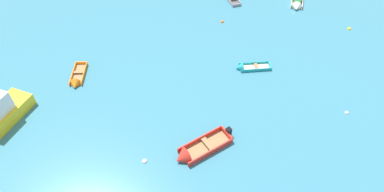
# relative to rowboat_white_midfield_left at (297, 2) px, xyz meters

# --- Properties ---
(rowboat_white_midfield_left) EXTENTS (2.49, 3.44, 1.02)m
(rowboat_white_midfield_left) POSITION_rel_rowboat_white_midfield_left_xyz_m (0.00, 0.00, 0.00)
(rowboat_white_midfield_left) COLOR #99754C
(rowboat_white_midfield_left) RESTS_ON ground_plane
(rowboat_turquoise_foreground_center) EXTENTS (2.96, 1.18, 0.83)m
(rowboat_turquoise_foreground_center) POSITION_rel_rowboat_white_midfield_left_xyz_m (-8.37, -8.44, -0.18)
(rowboat_turquoise_foreground_center) COLOR beige
(rowboat_turquoise_foreground_center) RESTS_ON ground_plane
(rowboat_orange_far_back) EXTENTS (1.38, 3.09, 0.86)m
(rowboat_orange_far_back) POSITION_rel_rowboat_white_midfield_left_xyz_m (-21.79, -7.20, -0.17)
(rowboat_orange_far_back) COLOR #99754C
(rowboat_orange_far_back) RESTS_ON ground_plane
(rowboat_red_distant_center) EXTENTS (4.21, 2.57, 1.19)m
(rowboat_red_distant_center) POSITION_rel_rowboat_white_midfield_left_xyz_m (-14.27, -15.67, -0.10)
(rowboat_red_distant_center) COLOR #99754C
(rowboat_red_distant_center) RESTS_ON ground_plane
(mooring_buoy_far_field) EXTENTS (0.37, 0.37, 0.37)m
(mooring_buoy_far_field) POSITION_rel_rowboat_white_midfield_left_xyz_m (2.98, -5.09, -0.30)
(mooring_buoy_far_field) COLOR yellow
(mooring_buoy_far_field) RESTS_ON ground_plane
(mooring_buoy_trailing) EXTENTS (0.34, 0.34, 0.34)m
(mooring_buoy_trailing) POSITION_rel_rowboat_white_midfield_left_xyz_m (-8.38, -1.49, -0.30)
(mooring_buoy_trailing) COLOR orange
(mooring_buoy_trailing) RESTS_ON ground_plane
(mooring_buoy_midfield) EXTENTS (0.33, 0.33, 0.33)m
(mooring_buoy_midfield) POSITION_rel_rowboat_white_midfield_left_xyz_m (-17.39, -15.57, -0.30)
(mooring_buoy_midfield) COLOR silver
(mooring_buoy_midfield) RESTS_ON ground_plane
(mooring_buoy_outer_edge) EXTENTS (0.28, 0.28, 0.28)m
(mooring_buoy_outer_edge) POSITION_rel_rowboat_white_midfield_left_xyz_m (-2.80, -14.53, -0.30)
(mooring_buoy_outer_edge) COLOR silver
(mooring_buoy_outer_edge) RESTS_ON ground_plane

